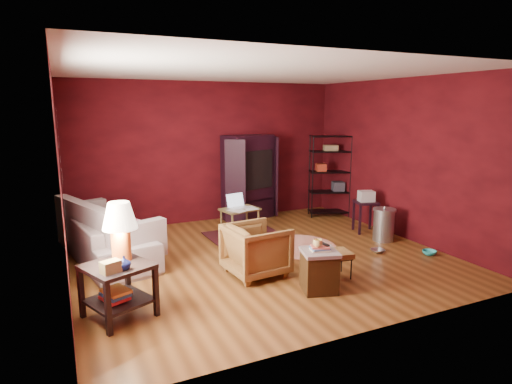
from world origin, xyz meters
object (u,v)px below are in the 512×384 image
Objects in this scene: hamper at (319,270)px; side_table at (119,249)px; tv_armoire at (249,176)px; wire_shelving at (330,172)px; laptop_desk at (240,212)px; armchair at (256,247)px; sofa at (106,231)px.

side_table is at bearing 169.86° from hamper.
tv_armoire is (0.66, 3.69, 0.63)m from hamper.
wire_shelving is (1.66, -0.51, 0.04)m from tv_armoire.
hamper is 3.98m from wire_shelving.
wire_shelving is (2.37, 0.69, 0.46)m from laptop_desk.
laptop_desk is (2.30, 2.06, -0.27)m from side_table.
side_table is at bearing -129.16° from wire_shelving.
tv_armoire is 1.01× the size of wire_shelving.
side_table is 4.44m from tv_armoire.
side_table is at bearing -149.58° from laptop_desk.
wire_shelving reaches higher than hamper.
armchair is 3.70m from wire_shelving.
laptop_desk is (-0.06, 2.48, 0.21)m from hamper.
hamper is (2.36, -0.42, -0.48)m from side_table.
sofa is 3.31m from hamper.
side_table is at bearing -150.51° from tv_armoire.
side_table is (-0.04, -1.93, 0.32)m from sofa.
hamper is 2.49m from laptop_desk.
tv_armoire reaches higher than laptop_desk.
sofa is 2.26m from laptop_desk.
armchair is 1.94m from side_table.
wire_shelving is at bearing 30.49° from side_table.
armchair is (1.82, -1.53, -0.05)m from sofa.
tv_armoire reaches higher than sofa.
tv_armoire is 1.73m from wire_shelving.
wire_shelving reaches higher than laptop_desk.
sofa is at bearing 134.54° from hamper.
sofa reaches higher than hamper.
side_table is 2.08× the size of hamper.
tv_armoire is at bearing -76.86° from sofa.
armchair is 0.46× the size of wire_shelving.
sofa reaches higher than laptop_desk.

